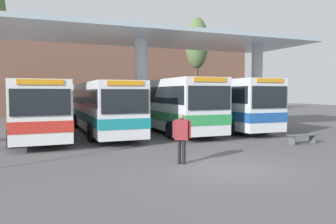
% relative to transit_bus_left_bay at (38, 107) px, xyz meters
% --- Properties ---
extents(ground_plane, '(100.00, 100.00, 0.00)m').
position_rel_transit_bus_left_bay_xyz_m(ground_plane, '(5.88, -10.63, -1.75)').
color(ground_plane, '#565456').
extents(townhouse_backdrop, '(40.00, 0.58, 10.55)m').
position_rel_transit_bus_left_bay_xyz_m(townhouse_backdrop, '(5.88, 17.18, 4.37)').
color(townhouse_backdrop, brown).
rests_on(townhouse_backdrop, ground_plane).
extents(station_canopy, '(22.15, 6.85, 6.03)m').
position_rel_transit_bus_left_bay_xyz_m(station_canopy, '(5.88, -0.81, 3.50)').
color(station_canopy, silver).
rests_on(station_canopy, ground_plane).
extents(transit_bus_left_bay, '(2.98, 11.06, 3.13)m').
position_rel_transit_bus_left_bay_xyz_m(transit_bus_left_bay, '(0.00, 0.00, 0.00)').
color(transit_bus_left_bay, white).
rests_on(transit_bus_left_bay, ground_plane).
extents(transit_bus_center_bay, '(2.73, 12.34, 3.13)m').
position_rel_transit_bus_left_bay_xyz_m(transit_bus_center_bay, '(3.72, 0.74, -0.00)').
color(transit_bus_center_bay, silver).
rests_on(transit_bus_center_bay, ground_plane).
extents(transit_bus_right_bay, '(2.92, 10.45, 3.34)m').
position_rel_transit_bus_left_bay_xyz_m(transit_bus_right_bay, '(8.04, -0.36, 0.11)').
color(transit_bus_right_bay, silver).
rests_on(transit_bus_right_bay, ground_plane).
extents(transit_bus_far_right_bay, '(2.87, 10.51, 3.35)m').
position_rel_transit_bus_left_bay_xyz_m(transit_bus_far_right_bay, '(11.82, -0.32, 0.12)').
color(transit_bus_far_right_bay, silver).
rests_on(transit_bus_far_right_bay, ground_plane).
extents(waiting_bench_near_pillar, '(1.64, 0.44, 0.46)m').
position_rel_transit_bus_left_bay_xyz_m(waiting_bench_near_pillar, '(12.15, -7.56, -1.41)').
color(waiting_bench_near_pillar, '#4C5156').
rests_on(waiting_bench_near_pillar, ground_plane).
extents(pedestrian_waiting, '(0.60, 0.48, 1.79)m').
position_rel_transit_bus_left_bay_xyz_m(pedestrian_waiting, '(4.70, -9.46, -0.66)').
color(pedestrian_waiting, black).
rests_on(pedestrian_waiting, ground_plane).
extents(poplar_tree_behind_right, '(2.41, 2.41, 10.31)m').
position_rel_transit_bus_left_bay_xyz_m(poplar_tree_behind_right, '(15.48, 10.61, 5.80)').
color(poplar_tree_behind_right, '#473A2B').
rests_on(poplar_tree_behind_right, ground_plane).
extents(parked_car_street, '(4.19, 2.07, 2.09)m').
position_rel_transit_bus_left_bay_xyz_m(parked_car_street, '(0.61, 13.13, -0.73)').
color(parked_car_street, maroon).
rests_on(parked_car_street, ground_plane).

